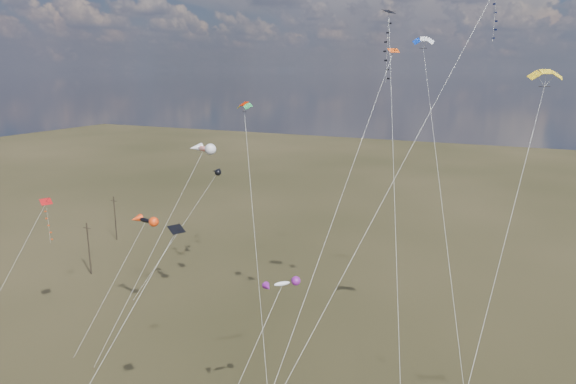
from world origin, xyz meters
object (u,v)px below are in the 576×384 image
at_px(utility_pole_near, 89,248).
at_px(parafoil_yellow, 546,74).
at_px(novelty_black_orange, 145,220).
at_px(diamond_black_high, 388,69).
at_px(utility_pole_far, 115,218).

distance_m(utility_pole_near, parafoil_yellow, 63.38).
height_order(utility_pole_near, novelty_black_orange, novelty_black_orange).
xyz_separation_m(utility_pole_near, novelty_black_orange, (18.13, -8.32, 8.78)).
relative_size(diamond_black_high, novelty_black_orange, 2.57).
relative_size(utility_pole_near, utility_pole_far, 1.00).
bearing_deg(diamond_black_high, utility_pole_near, 168.78).
distance_m(utility_pole_far, parafoil_yellow, 72.92).
bearing_deg(parafoil_yellow, utility_pole_far, 164.70).
height_order(diamond_black_high, novelty_black_orange, diamond_black_high).
xyz_separation_m(diamond_black_high, parafoil_yellow, (12.03, 5.06, -0.34)).
bearing_deg(novelty_black_orange, utility_pole_far, 139.49).
xyz_separation_m(utility_pole_far, diamond_black_high, (53.93, -23.11, 25.66)).
height_order(parafoil_yellow, novelty_black_orange, parafoil_yellow).
xyz_separation_m(utility_pole_near, diamond_black_high, (45.93, -9.11, 25.66)).
distance_m(utility_pole_far, diamond_black_high, 64.04).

